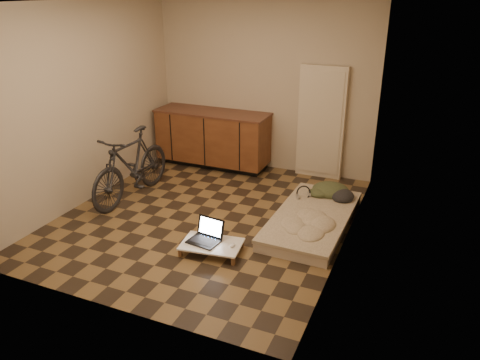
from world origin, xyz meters
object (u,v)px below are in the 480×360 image
at_px(bicycle, 131,162).
at_px(futon, 312,220).
at_px(lap_desk, 212,244).
at_px(laptop, 206,236).

bearing_deg(bicycle, futon, 6.67).
xyz_separation_m(bicycle, lap_desk, (1.64, -0.86, -0.44)).
distance_m(bicycle, futon, 2.55).
distance_m(bicycle, laptop, 1.80).
bearing_deg(bicycle, laptop, -25.66).
xyz_separation_m(bicycle, laptop, (1.55, -0.82, -0.37)).
bearing_deg(laptop, futon, 54.18).
bearing_deg(lap_desk, bicycle, 144.60).
height_order(futon, laptop, laptop).
xyz_separation_m(futon, lap_desk, (-0.86, -1.06, 0.02)).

